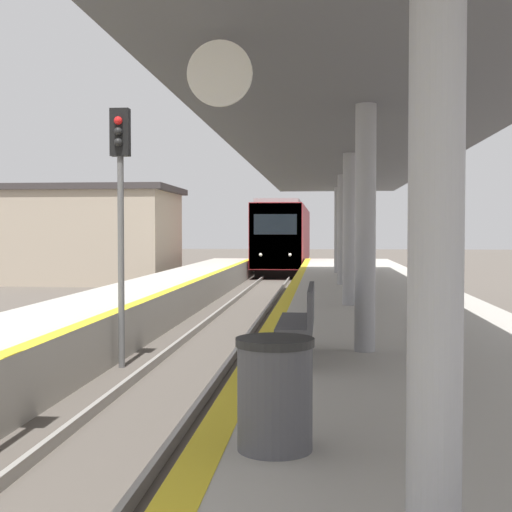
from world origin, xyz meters
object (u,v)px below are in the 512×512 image
at_px(signal_mid, 120,188).
at_px(bench, 301,320).
at_px(train, 285,237).
at_px(trash_bin, 275,394).

bearing_deg(signal_mid, bench, -49.96).
bearing_deg(bench, signal_mid, 130.04).
relative_size(train, signal_mid, 4.18).
relative_size(trash_bin, bench, 0.47).
distance_m(train, trash_bin, 42.50).
xyz_separation_m(train, signal_mid, (-1.32, -34.40, 1.21)).
xyz_separation_m(signal_mid, bench, (3.56, -4.24, -1.93)).
distance_m(train, bench, 38.71).
xyz_separation_m(trash_bin, bench, (0.08, 3.80, 0.07)).
bearing_deg(bench, train, 93.33).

